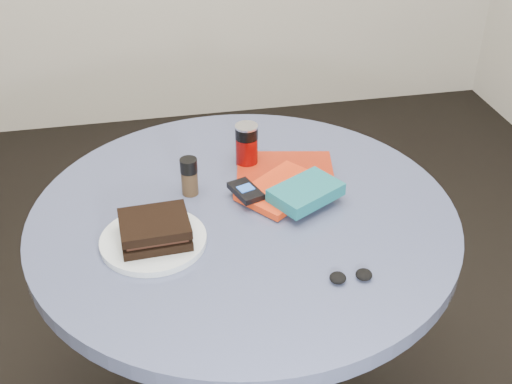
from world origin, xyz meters
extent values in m
cylinder|color=black|center=(0.00, 0.00, 0.37)|extent=(0.11, 0.11, 0.68)
cylinder|color=#424B6D|center=(0.00, 0.00, 0.73)|extent=(1.00, 1.00, 0.04)
cylinder|color=white|center=(-0.21, -0.08, 0.76)|extent=(0.29, 0.29, 0.01)
cube|color=black|center=(-0.21, -0.09, 0.77)|extent=(0.15, 0.13, 0.02)
cube|color=#311A13|center=(-0.21, -0.09, 0.79)|extent=(0.14, 0.11, 0.01)
cube|color=black|center=(-0.21, -0.09, 0.81)|extent=(0.15, 0.13, 0.02)
cylinder|color=#700805|center=(0.05, 0.21, 0.79)|extent=(0.07, 0.07, 0.07)
cylinder|color=black|center=(0.05, 0.21, 0.84)|extent=(0.07, 0.07, 0.03)
cylinder|color=silver|center=(0.05, 0.21, 0.86)|extent=(0.07, 0.07, 0.01)
cylinder|color=#3C2B1A|center=(-0.11, 0.10, 0.78)|extent=(0.05, 0.05, 0.06)
cylinder|color=black|center=(-0.11, 0.10, 0.83)|extent=(0.05, 0.05, 0.03)
cube|color=#9C230E|center=(0.14, 0.16, 0.75)|extent=(0.28, 0.23, 0.00)
cube|color=red|center=(0.11, 0.05, 0.76)|extent=(0.25, 0.23, 0.02)
cube|color=#16606B|center=(0.15, -0.01, 0.79)|extent=(0.19, 0.17, 0.03)
cube|color=black|center=(0.01, 0.04, 0.78)|extent=(0.08, 0.10, 0.01)
cube|color=#214DA9|center=(0.01, 0.04, 0.79)|extent=(0.04, 0.04, 0.00)
ellipsoid|color=black|center=(0.14, -0.28, 0.76)|extent=(0.04, 0.04, 0.02)
ellipsoid|color=black|center=(0.20, -0.28, 0.76)|extent=(0.04, 0.04, 0.02)
camera|label=1|loc=(-0.21, -1.20, 1.62)|focal=45.00mm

